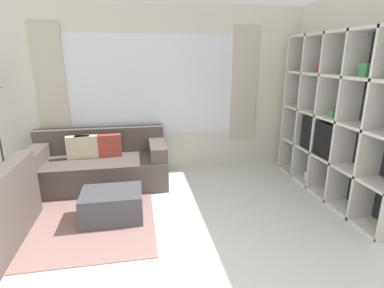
# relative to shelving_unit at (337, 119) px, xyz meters

# --- Properties ---
(wall_back) EXTENTS (6.20, 0.11, 2.70)m
(wall_back) POSITION_rel_shelving_unit_xyz_m (-2.36, 1.46, 0.25)
(wall_back) COLOR silver
(wall_back) RESTS_ON ground_plane
(wall_right) EXTENTS (0.07, 4.31, 2.70)m
(wall_right) POSITION_rel_shelving_unit_xyz_m (0.17, -0.12, 0.25)
(wall_right) COLOR silver
(wall_right) RESTS_ON ground_plane
(area_rug) EXTENTS (2.18, 1.94, 0.01)m
(area_rug) POSITION_rel_shelving_unit_xyz_m (-3.59, -0.02, -1.10)
(area_rug) COLOR gray
(area_rug) RESTS_ON ground_plane
(shelving_unit) EXTENTS (0.34, 2.33, 2.22)m
(shelving_unit) POSITION_rel_shelving_unit_xyz_m (0.00, 0.00, 0.00)
(shelving_unit) COLOR #232328
(shelving_unit) RESTS_ON ground_plane
(couch_main) EXTENTS (1.99, 0.90, 0.82)m
(couch_main) POSITION_rel_shelving_unit_xyz_m (-3.23, 0.97, -0.79)
(couch_main) COLOR #564C47
(couch_main) RESTS_ON ground_plane
(ottoman) EXTENTS (0.71, 0.53, 0.37)m
(ottoman) POSITION_rel_shelving_unit_xyz_m (-2.98, -0.14, -0.92)
(ottoman) COLOR #47474C
(ottoman) RESTS_ON ground_plane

